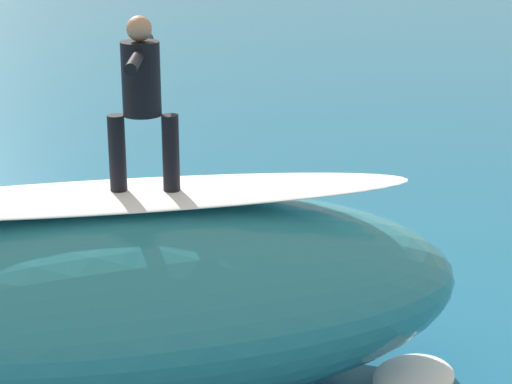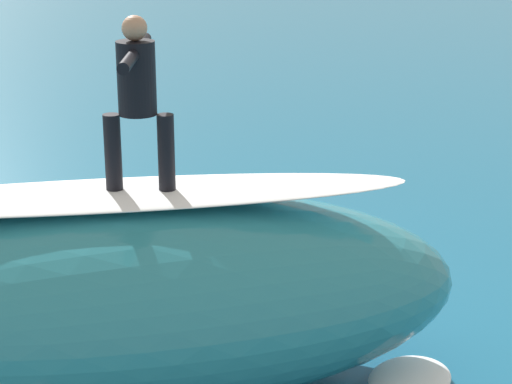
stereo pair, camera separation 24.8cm
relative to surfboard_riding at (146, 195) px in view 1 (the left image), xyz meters
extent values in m
plane|color=#196084|center=(0.33, -2.41, -1.99)|extent=(120.00, 120.00, 0.00)
ellipsoid|color=teal|center=(0.31, 0.06, -1.01)|extent=(7.08, 4.11, 1.96)
ellipsoid|color=white|center=(0.31, 0.06, 0.01)|extent=(5.73, 2.11, 0.08)
ellipsoid|color=#EAE5C6|center=(0.00, 0.00, 0.00)|extent=(2.05, 0.56, 0.06)
cylinder|color=black|center=(0.24, 0.01, 0.39)|extent=(0.15, 0.15, 0.72)
cylinder|color=black|center=(-0.24, -0.01, 0.39)|extent=(0.15, 0.15, 0.72)
cylinder|color=black|center=(0.00, 0.00, 1.08)|extent=(0.36, 0.36, 0.65)
sphere|color=tan|center=(0.00, 0.00, 1.51)|extent=(0.22, 0.22, 0.22)
cylinder|color=black|center=(-0.02, 0.46, 1.31)|extent=(0.12, 0.59, 0.10)
cylinder|color=black|center=(0.02, -0.46, 1.31)|extent=(0.12, 0.59, 0.10)
ellipsoid|color=yellow|center=(-1.94, -3.47, -1.95)|extent=(1.63, 2.32, 0.07)
cylinder|color=black|center=(-1.94, -3.47, -1.76)|extent=(0.70, 0.90, 0.31)
sphere|color=tan|center=(-2.21, -3.01, -1.70)|extent=(0.22, 0.22, 0.22)
cylinder|color=black|center=(-1.47, -4.11, -1.85)|extent=(0.48, 0.69, 0.14)
cylinder|color=black|center=(-1.62, -4.20, -1.85)|extent=(0.48, 0.69, 0.14)
ellipsoid|color=white|center=(-2.55, -0.11, -1.90)|extent=(1.17, 1.21, 0.18)
camera|label=1|loc=(-1.17, 8.07, 2.75)|focal=65.89mm
camera|label=2|loc=(-1.41, 8.06, 2.75)|focal=65.89mm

